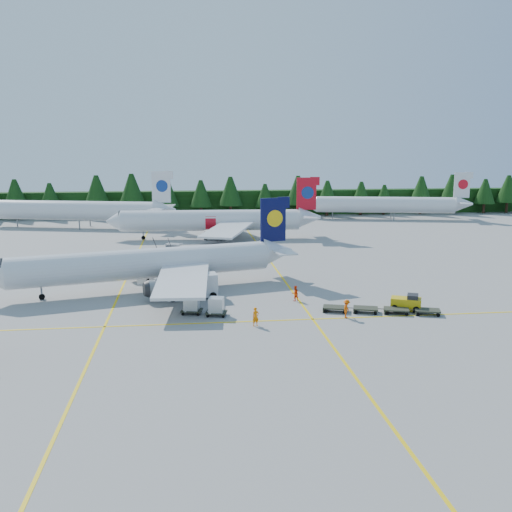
{
  "coord_description": "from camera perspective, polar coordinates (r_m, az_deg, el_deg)",
  "views": [
    {
      "loc": [
        -6.0,
        -58.72,
        16.68
      ],
      "look_at": [
        2.23,
        9.3,
        3.5
      ],
      "focal_mm": 40.0,
      "sensor_mm": 36.0,
      "label": 1
    }
  ],
  "objects": [
    {
      "name": "service_truck",
      "position": [
        63.98,
        -6.43,
        -3.05
      ],
      "size": [
        5.85,
        2.76,
        2.72
      ],
      "rotation": [
        0.0,
        0.0,
        0.13
      ],
      "color": "silver",
      "rests_on": "ground"
    },
    {
      "name": "dolly_train",
      "position": [
        59.58,
        12.39,
        -5.17
      ],
      "size": [
        11.79,
        4.37,
        0.14
      ],
      "rotation": [
        0.0,
        0.0,
        -0.3
      ],
      "color": "#2F3325",
      "rests_on": "ground"
    },
    {
      "name": "taxi_stripe_cross",
      "position": [
        55.61,
        -0.39,
        -6.56
      ],
      "size": [
        80.0,
        0.25,
        0.01
      ],
      "primitive_type": "cube",
      "color": "yellow",
      "rests_on": "ground"
    },
    {
      "name": "crew_b",
      "position": [
        62.75,
        3.92,
        -3.75
      ],
      "size": [
        1.0,
        0.89,
        1.7
      ],
      "primitive_type": "imported",
      "rotation": [
        0.0,
        0.0,
        3.49
      ],
      "color": "#FF3805",
      "rests_on": "ground"
    },
    {
      "name": "airliner_red",
      "position": [
        104.7,
        -4.9,
        3.53
      ],
      "size": [
        38.32,
        31.49,
        11.14
      ],
      "rotation": [
        0.0,
        0.0,
        -0.05
      ],
      "color": "silver",
      "rests_on": "ground"
    },
    {
      "name": "crew_a",
      "position": [
        54.0,
        -0.04,
        -6.1
      ],
      "size": [
        0.76,
        0.62,
        1.81
      ],
      "primitive_type": "imported",
      "rotation": [
        0.0,
        0.0,
        0.31
      ],
      "color": "orange",
      "rests_on": "ground"
    },
    {
      "name": "baggage_tug",
      "position": [
        61.15,
        14.84,
        -4.54
      ],
      "size": [
        3.42,
        2.71,
        1.62
      ],
      "rotation": [
        0.0,
        0.0,
        -0.42
      ],
      "color": "gold",
      "rests_on": "ground"
    },
    {
      "name": "airliner_far_right",
      "position": [
        136.34,
        12.31,
        5.06
      ],
      "size": [
        37.09,
        10.63,
        10.9
      ],
      "rotation": [
        0.0,
        0.0,
        -0.21
      ],
      "color": "silver",
      "rests_on": "ground"
    },
    {
      "name": "crew_c",
      "position": [
        57.12,
        9.05,
        -5.25
      ],
      "size": [
        0.83,
        0.93,
        1.87
      ],
      "primitive_type": "imported",
      "rotation": [
        0.0,
        0.0,
        1.06
      ],
      "color": "#E75004",
      "rests_on": "ground"
    },
    {
      "name": "airliner_far_left",
      "position": [
        124.96,
        -18.13,
        4.39
      ],
      "size": [
        39.8,
        13.17,
        11.8
      ],
      "rotation": [
        0.0,
        0.0,
        -0.25
      ],
      "color": "silver",
      "rests_on": "ground"
    },
    {
      "name": "airliner_navy",
      "position": [
        67.87,
        -11.6,
        -0.86
      ],
      "size": [
        34.95,
        28.39,
        10.36
      ],
      "rotation": [
        0.0,
        0.0,
        0.25
      ],
      "color": "silver",
      "rests_on": "ground"
    },
    {
      "name": "taxi_stripe_b",
      "position": [
        81.35,
        1.73,
        -0.94
      ],
      "size": [
        0.25,
        120.0,
        0.01
      ],
      "primitive_type": "cube",
      "color": "yellow",
      "rests_on": "ground"
    },
    {
      "name": "airstairs",
      "position": [
        71.83,
        -9.52,
        -1.92
      ],
      "size": [
        5.69,
        7.34,
        4.33
      ],
      "rotation": [
        0.0,
        0.0,
        -0.4
      ],
      "color": "silver",
      "rests_on": "ground"
    },
    {
      "name": "treeline_hedge",
      "position": [
        141.51,
        -4.45,
        5.31
      ],
      "size": [
        220.0,
        4.0,
        6.0
      ],
      "primitive_type": "cube",
      "color": "black",
      "rests_on": "ground"
    },
    {
      "name": "ground",
      "position": [
        61.33,
        -1.03,
        -4.89
      ],
      "size": [
        320.0,
        320.0,
        0.0
      ],
      "primitive_type": "plane",
      "color": "gray",
      "rests_on": "ground"
    },
    {
      "name": "taxi_stripe_a",
      "position": [
        80.86,
        -12.43,
        -1.27
      ],
      "size": [
        0.25,
        120.0,
        0.01
      ],
      "primitive_type": "cube",
      "color": "yellow",
      "rests_on": "ground"
    },
    {
      "name": "uld_pair",
      "position": [
        57.7,
        -5.23,
        -4.87
      ],
      "size": [
        4.75,
        2.96,
        1.57
      ],
      "rotation": [
        0.0,
        0.0,
        -0.21
      ],
      "color": "#2F3325",
      "rests_on": "ground"
    }
  ]
}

